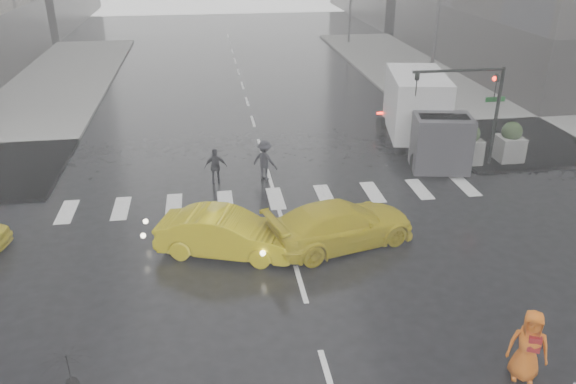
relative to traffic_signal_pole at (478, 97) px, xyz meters
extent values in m
plane|color=black|center=(-9.01, -8.01, -3.22)|extent=(120.00, 120.00, 0.00)
cube|color=slate|center=(10.49, 9.49, -3.14)|extent=(35.00, 35.00, 0.15)
cylinder|color=black|center=(0.99, -0.01, -0.97)|extent=(0.16, 0.16, 4.50)
cylinder|color=black|center=(-1.01, -0.01, 1.18)|extent=(4.00, 0.12, 0.12)
imported|color=black|center=(0.74, -0.01, 0.48)|extent=(0.16, 0.20, 1.00)
imported|color=black|center=(-2.81, -0.01, 0.68)|extent=(0.16, 0.20, 1.00)
sphere|color=#FF190C|center=(0.64, -0.01, 0.78)|extent=(0.20, 0.20, 0.20)
cube|color=#0D5F1B|center=(0.99, 0.29, -0.22)|extent=(0.90, 0.03, 0.22)
cylinder|color=#59595B|center=(1.99, 9.99, 1.28)|extent=(0.20, 0.20, 9.00)
cube|color=slate|center=(-2.01, 0.19, -2.52)|extent=(1.10, 1.10, 1.10)
sphere|color=#1E3216|center=(-2.01, 0.19, -1.72)|extent=(0.90, 0.90, 0.90)
cube|color=slate|center=(-0.01, 0.19, -2.52)|extent=(1.10, 1.10, 1.10)
sphere|color=#1E3216|center=(-0.01, 0.19, -1.72)|extent=(0.90, 0.90, 0.90)
cube|color=slate|center=(1.99, 0.19, -2.52)|extent=(1.10, 1.10, 1.10)
sphere|color=#1E3216|center=(1.99, 0.19, -1.72)|extent=(0.90, 0.90, 0.90)
imported|color=black|center=(-14.45, -13.15, -1.23)|extent=(1.09, 1.11, 0.88)
imported|color=#D25A0E|center=(-4.40, -12.62, -2.27)|extent=(1.09, 0.95, 1.89)
cube|color=maroon|center=(-4.40, -12.80, -2.07)|extent=(0.32, 0.27, 0.40)
imported|color=black|center=(-11.29, -0.21, -2.43)|extent=(0.92, 0.57, 1.56)
imported|color=black|center=(-9.21, -0.07, -2.35)|extent=(1.27, 1.19, 1.74)
imported|color=#D6BF0B|center=(-11.13, -5.88, -2.47)|extent=(4.77, 2.92, 1.48)
imported|color=#D6BF0B|center=(-7.28, -5.85, -2.46)|extent=(4.99, 3.29, 1.51)
cube|color=white|center=(-1.51, 3.10, -1.08)|extent=(2.50, 4.80, 2.82)
cube|color=#333237|center=(-1.51, -0.23, -1.91)|extent=(2.40, 1.88, 2.40)
cube|color=black|center=(-1.51, -0.23, -1.18)|extent=(2.09, 0.94, 0.94)
cylinder|color=black|center=(-2.60, -0.44, -2.75)|extent=(0.29, 0.94, 0.94)
cylinder|color=black|center=(-0.41, -0.44, -2.75)|extent=(0.29, 0.94, 0.94)
cylinder|color=black|center=(-2.60, 1.85, -2.75)|extent=(0.29, 0.94, 0.94)
cylinder|color=black|center=(-0.41, 1.85, -2.75)|extent=(0.29, 0.94, 0.94)
cylinder|color=black|center=(-2.60, 4.77, -2.75)|extent=(0.29, 0.94, 0.94)
cylinder|color=black|center=(-0.41, 4.77, -2.75)|extent=(0.29, 0.94, 0.94)
camera|label=1|loc=(-11.47, -21.99, 6.55)|focal=35.00mm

